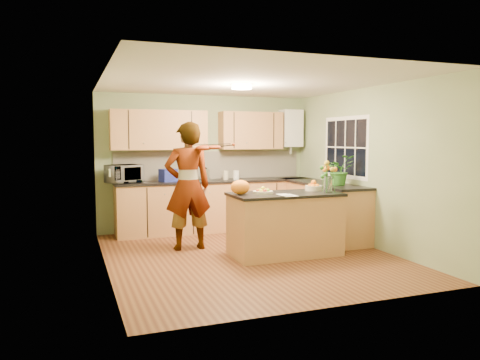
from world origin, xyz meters
name	(u,v)px	position (x,y,z in m)	size (l,w,h in m)	color
floor	(249,255)	(0.00, 0.00, 0.00)	(4.50, 4.50, 0.00)	#582B19
ceiling	(249,82)	(0.00, 0.00, 2.50)	(4.00, 4.50, 0.02)	silver
wall_back	(206,162)	(0.00, 2.25, 1.25)	(4.00, 0.02, 2.50)	gray
wall_front	(332,184)	(0.00, -2.25, 1.25)	(4.00, 0.02, 2.50)	gray
wall_left	(104,174)	(-2.00, 0.00, 1.25)	(0.02, 4.50, 2.50)	gray
wall_right	(367,167)	(2.00, 0.00, 1.25)	(0.02, 4.50, 2.50)	gray
back_counter	(216,205)	(0.10, 1.95, 0.47)	(3.64, 0.62, 0.94)	#B87F49
right_counter	(322,209)	(1.70, 0.85, 0.47)	(0.62, 2.24, 0.94)	#B87F49
splashback	(211,165)	(0.10, 2.23, 1.20)	(3.60, 0.02, 0.52)	white
upper_cabinets	(199,130)	(-0.18, 2.08, 1.85)	(3.20, 0.34, 0.70)	#B87F49
boiler	(291,129)	(1.70, 2.09, 1.90)	(0.40, 0.30, 0.86)	white
window_right	(345,147)	(1.99, 0.60, 1.55)	(0.01, 1.30, 1.05)	white
light_switch	(109,173)	(-1.99, -0.60, 1.30)	(0.02, 0.09, 0.09)	white
ceiling_lamp	(242,87)	(0.00, 0.30, 2.46)	(0.30, 0.30, 0.07)	#FFEABF
peninsula_island	(285,224)	(0.51, -0.14, 0.46)	(1.59, 0.82, 0.91)	#B87F49
fruit_dish	(263,191)	(0.16, -0.14, 0.95)	(0.29, 0.29, 0.10)	beige
orange_bowl	(314,186)	(1.06, 0.01, 0.98)	(0.25, 0.25, 0.15)	beige
flower_vase	(328,169)	(1.11, -0.32, 1.26)	(0.28, 0.28, 0.53)	silver
orange_bag	(240,187)	(-0.17, -0.09, 1.02)	(0.28, 0.23, 0.21)	orange
papers	(288,195)	(0.41, -0.44, 0.92)	(0.20, 0.27, 0.01)	white
violinist	(188,186)	(-0.73, 0.70, 0.98)	(0.71, 0.47, 1.95)	tan
violin	(204,148)	(-0.53, 0.48, 1.56)	(0.62, 0.25, 0.12)	#4D1704
microwave	(124,174)	(-1.54, 1.96, 1.10)	(0.56, 0.38, 0.31)	white
blue_box	(168,175)	(-0.77, 1.96, 1.05)	(0.28, 0.20, 0.22)	navy
kettle	(205,174)	(-0.10, 1.92, 1.06)	(0.15, 0.15, 0.28)	#B7B8BC
jar_cream	(226,175)	(0.31, 1.99, 1.02)	(0.10, 0.10, 0.16)	beige
jar_white	(236,175)	(0.49, 1.90, 1.02)	(0.11, 0.11, 0.17)	white
potted_plant	(339,170)	(1.70, 0.31, 1.19)	(0.45, 0.39, 0.50)	#327326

